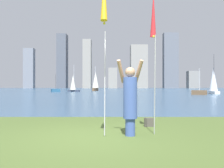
% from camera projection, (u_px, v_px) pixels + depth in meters
% --- Properties ---
extents(ground, '(120.00, 138.00, 0.12)m').
position_uv_depth(ground, '(109.00, 91.00, 57.23)').
color(ground, '#475B28').
extents(person, '(0.71, 0.52, 1.93)m').
position_uv_depth(person, '(129.00, 98.00, 6.50)').
color(person, '#3F59A5').
rests_on(person, ground).
extents(kite_flag_left, '(0.16, 1.10, 3.99)m').
position_uv_depth(kite_flag_left, '(103.00, 0.00, 6.02)').
color(kite_flag_left, '#B2B2B7').
rests_on(kite_flag_left, ground).
extents(kite_flag_right, '(0.16, 0.47, 3.79)m').
position_uv_depth(kite_flag_right, '(152.00, 17.00, 6.86)').
color(kite_flag_right, '#B2B2B7').
rests_on(kite_flag_right, ground).
extents(bag, '(0.28, 0.17, 0.26)m').
position_uv_depth(bag, '(148.00, 122.00, 7.95)').
color(bag, '#4C4742').
rests_on(bag, ground).
extents(sailboat_0, '(2.11, 1.48, 3.58)m').
position_uv_depth(sailboat_0, '(198.00, 92.00, 34.36)').
color(sailboat_0, brown).
rests_on(sailboat_0, ground).
extents(sailboat_1, '(1.83, 3.08, 5.63)m').
position_uv_depth(sailboat_1, '(95.00, 81.00, 58.40)').
color(sailboat_1, brown).
rests_on(sailboat_1, ground).
extents(sailboat_3, '(1.24, 2.46, 5.78)m').
position_uv_depth(sailboat_3, '(212.00, 81.00, 37.47)').
color(sailboat_3, white).
rests_on(sailboat_3, ground).
extents(sailboat_4, '(1.86, 1.61, 3.44)m').
position_uv_depth(sailboat_4, '(55.00, 90.00, 50.02)').
color(sailboat_4, '#2D6084').
rests_on(sailboat_4, ground).
extents(sailboat_5, '(2.38, 1.27, 5.29)m').
position_uv_depth(sailboat_5, '(72.00, 83.00, 50.38)').
color(sailboat_5, '#333D51').
rests_on(sailboat_5, ground).
extents(skyline_tower_0, '(4.25, 3.14, 16.85)m').
position_uv_depth(skyline_tower_0, '(28.00, 68.00, 108.49)').
color(skyline_tower_0, gray).
rests_on(skyline_tower_0, ground).
extents(skyline_tower_1, '(4.08, 5.98, 23.38)m').
position_uv_depth(skyline_tower_1, '(61.00, 61.00, 111.93)').
color(skyline_tower_1, '#565B66').
rests_on(skyline_tower_1, ground).
extents(skyline_tower_2, '(3.39, 5.72, 20.30)m').
position_uv_depth(skyline_tower_2, '(86.00, 64.00, 107.96)').
color(skyline_tower_2, gray).
rests_on(skyline_tower_2, ground).
extents(skyline_tower_3, '(3.73, 7.92, 8.77)m').
position_uv_depth(skyline_tower_3, '(112.00, 78.00, 112.66)').
color(skyline_tower_3, gray).
rests_on(skyline_tower_3, ground).
extents(skyline_tower_4, '(7.20, 6.48, 18.65)m').
position_uv_depth(skyline_tower_4, '(138.00, 67.00, 112.20)').
color(skyline_tower_4, gray).
rests_on(skyline_tower_4, ground).
extents(skyline_tower_5, '(6.17, 3.86, 23.71)m').
position_uv_depth(skyline_tower_5, '(169.00, 61.00, 110.68)').
color(skyline_tower_5, slate).
rests_on(skyline_tower_5, ground).
extents(skyline_tower_6, '(4.83, 4.07, 7.40)m').
position_uv_depth(skyline_tower_6, '(192.00, 80.00, 111.16)').
color(skyline_tower_6, gray).
rests_on(skyline_tower_6, ground).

